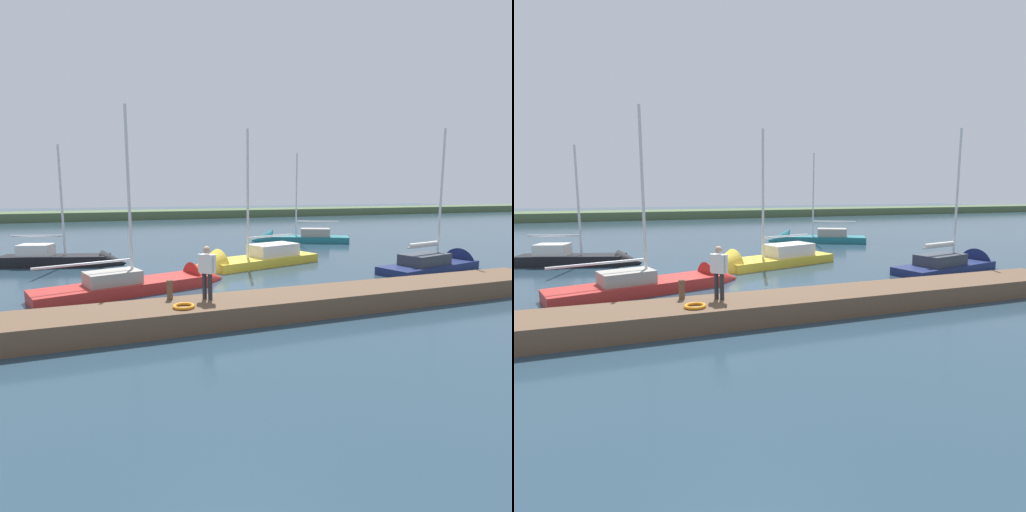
{
  "view_description": "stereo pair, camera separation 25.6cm",
  "coord_description": "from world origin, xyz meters",
  "views": [
    {
      "loc": [
        5.65,
        17.6,
        4.11
      ],
      "look_at": [
        -0.88,
        0.5,
        1.3
      ],
      "focal_mm": 29.59,
      "sensor_mm": 36.0,
      "label": 1
    },
    {
      "loc": [
        5.41,
        17.69,
        4.11
      ],
      "look_at": [
        -0.88,
        0.5,
        1.3
      ],
      "focal_mm": 29.59,
      "sensor_mm": 36.0,
      "label": 2
    }
  ],
  "objects": [
    {
      "name": "sailboat_far_left",
      "position": [
        -1.73,
        -3.87,
        0.14
      ],
      "size": [
        8.53,
        4.45,
        8.46
      ],
      "rotation": [
        0.0,
        0.0,
        0.29
      ],
      "color": "gold",
      "rests_on": "ground_plane"
    },
    {
      "name": "mooring_post_near",
      "position": [
        3.53,
        4.27,
        0.99
      ],
      "size": [
        0.19,
        0.19,
        0.63
      ],
      "primitive_type": "cylinder",
      "color": "brown",
      "rests_on": "dock_pier"
    },
    {
      "name": "sailboat_outer_mooring",
      "position": [
        -9.38,
        -13.39,
        0.17
      ],
      "size": [
        7.93,
        5.36,
        8.04
      ],
      "rotation": [
        0.0,
        0.0,
        -0.48
      ],
      "color": "#1E6B75",
      "rests_on": "ground_plane"
    },
    {
      "name": "far_shoreline",
      "position": [
        0.0,
        -49.35,
        0.0
      ],
      "size": [
        180.0,
        8.0,
        2.4
      ],
      "primitive_type": "cube",
      "color": "#4C603D",
      "rests_on": "ground_plane"
    },
    {
      "name": "sailboat_mid_channel",
      "position": [
        7.22,
        -7.83,
        0.22
      ],
      "size": [
        6.97,
        3.41,
        7.25
      ],
      "rotation": [
        0.0,
        0.0,
        2.85
      ],
      "color": "black",
      "rests_on": "ground_plane"
    },
    {
      "name": "sailboat_behind_pier",
      "position": [
        3.53,
        -0.24,
        0.16
      ],
      "size": [
        8.36,
        4.01,
        8.29
      ],
      "rotation": [
        0.0,
        0.0,
        3.42
      ],
      "color": "#B22823",
      "rests_on": "ground_plane"
    },
    {
      "name": "dock_pier",
      "position": [
        0.0,
        5.02,
        0.34
      ],
      "size": [
        23.53,
        2.14,
        0.68
      ],
      "primitive_type": "cube",
      "color": "brown",
      "rests_on": "ground_plane"
    },
    {
      "name": "life_ring_buoy",
      "position": [
        3.32,
        5.45,
        0.73
      ],
      "size": [
        0.66,
        0.66,
        0.1
      ],
      "primitive_type": "torus",
      "color": "orange",
      "rests_on": "dock_pier"
    },
    {
      "name": "ground_plane",
      "position": [
        0.0,
        0.0,
        0.0
      ],
      "size": [
        200.0,
        200.0,
        0.0
      ],
      "primitive_type": "plane",
      "color": "#263D4C"
    },
    {
      "name": "person_on_dock",
      "position": [
        2.4,
        4.72,
        1.68
      ],
      "size": [
        0.49,
        0.49,
        1.73
      ],
      "rotation": [
        0.0,
        0.0,
        0.79
      ],
      "color": "#28282D",
      "rests_on": "dock_pier"
    },
    {
      "name": "sailboat_near_dock",
      "position": [
        -11.76,
        0.32,
        0.15
      ],
      "size": [
        7.74,
        3.55,
        8.18
      ],
      "rotation": [
        0.0,
        0.0,
        3.37
      ],
      "color": "navy",
      "rests_on": "ground_plane"
    }
  ]
}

